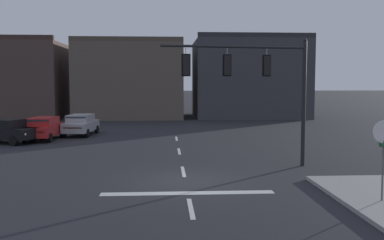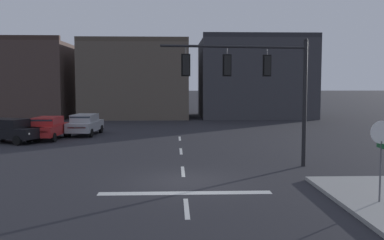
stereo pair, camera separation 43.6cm
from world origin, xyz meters
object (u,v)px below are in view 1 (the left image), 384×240
object	(u,v)px
car_lot_nearside	(81,124)
car_lot_farside	(44,128)
stop_sign	(384,141)
car_lot_middle	(5,130)
signal_mast_near_side	(258,77)

from	to	relation	value
car_lot_nearside	car_lot_farside	xyz separation A→B (m)	(-2.10, -2.61, 0.00)
stop_sign	car_lot_middle	distance (m)	24.23
car_lot_nearside	car_lot_middle	xyz separation A→B (m)	(-4.25, -4.20, 0.00)
stop_sign	car_lot_middle	world-z (taller)	stop_sign
car_lot_nearside	car_lot_farside	size ratio (longest dim) A/B	1.01
signal_mast_near_side	car_lot_farside	size ratio (longest dim) A/B	1.54
car_lot_farside	car_lot_nearside	bearing A→B (deg)	51.19
car_lot_middle	car_lot_farside	world-z (taller)	same
signal_mast_near_side	car_lot_middle	size ratio (longest dim) A/B	1.48
signal_mast_near_side	car_lot_nearside	xyz separation A→B (m)	(-10.86, 13.74, -3.46)
stop_sign	car_lot_farside	world-z (taller)	stop_sign
stop_sign	car_lot_farside	bearing A→B (deg)	131.46
car_lot_nearside	car_lot_farside	world-z (taller)	same
signal_mast_near_side	stop_sign	size ratio (longest dim) A/B	2.48
signal_mast_near_side	car_lot_middle	world-z (taller)	signal_mast_near_side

